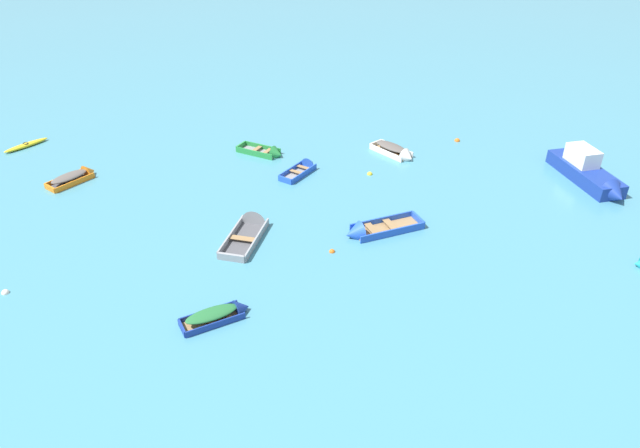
# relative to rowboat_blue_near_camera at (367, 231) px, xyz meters

# --- Properties ---
(rowboat_blue_near_camera) EXTENTS (4.47, 3.70, 1.30)m
(rowboat_blue_near_camera) POSITION_rel_rowboat_blue_near_camera_xyz_m (0.00, 0.00, 0.00)
(rowboat_blue_near_camera) COLOR #99754C
(rowboat_blue_near_camera) RESTS_ON ground_plane
(rowboat_deep_blue_back_row_center) EXTENTS (3.02, 2.81, 0.95)m
(rowboat_deep_blue_back_row_center) POSITION_rel_rowboat_blue_near_camera_xyz_m (-5.20, -8.30, 0.06)
(rowboat_deep_blue_back_row_center) COLOR #99754C
(rowboat_deep_blue_back_row_center) RESTS_ON ground_plane
(rowboat_grey_center) EXTENTS (1.62, 4.46, 1.43)m
(rowboat_grey_center) POSITION_rel_rowboat_blue_near_camera_xyz_m (-6.38, -0.89, -0.01)
(rowboat_grey_center) COLOR #4C4C51
(rowboat_grey_center) RESTS_ON ground_plane
(kayak_yellow_outer_right) EXTENTS (1.86, 3.19, 0.31)m
(kayak_yellow_outer_right) POSITION_rel_rowboat_blue_near_camera_xyz_m (-25.88, 5.95, -0.05)
(kayak_yellow_outer_right) COLOR yellow
(kayak_yellow_outer_right) RESTS_ON ground_plane
(rowboat_orange_cluster_inner) EXTENTS (2.36, 3.39, 1.09)m
(rowboat_orange_cluster_inner) POSITION_rel_rowboat_blue_near_camera_xyz_m (-19.29, 2.23, 0.07)
(rowboat_orange_cluster_inner) COLOR #4C4C51
(rowboat_orange_cluster_inner) RESTS_ON ground_plane
(rowboat_green_distant_center) EXTENTS (3.60, 1.95, 1.10)m
(rowboat_green_distant_center) POSITION_rel_rowboat_blue_near_camera_xyz_m (-8.35, 8.55, -0.01)
(rowboat_green_distant_center) COLOR gray
(rowboat_green_distant_center) RESTS_ON ground_plane
(rowboat_white_foreground_center) EXTENTS (3.51, 2.99, 1.13)m
(rowboat_white_foreground_center) POSITION_rel_rowboat_blue_near_camera_xyz_m (0.41, 10.53, 0.11)
(rowboat_white_foreground_center) COLOR #99754C
(rowboat_white_foreground_center) RESTS_ON ground_plane
(rowboat_blue_midfield_right) EXTENTS (2.11, 3.38, 1.01)m
(rowboat_blue_midfield_right) POSITION_rel_rowboat_blue_near_camera_xyz_m (-5.33, 6.89, -0.02)
(rowboat_blue_midfield_right) COLOR gray
(rowboat_blue_midfield_right) RESTS_ON ground_plane
(motor_launch_deep_blue_far_right) EXTENTS (4.42, 6.65, 2.23)m
(motor_launch_deep_blue_far_right) POSITION_rel_rowboat_blue_near_camera_xyz_m (12.79, 9.29, 0.45)
(motor_launch_deep_blue_far_right) COLOR navy
(motor_launch_deep_blue_far_right) RESTS_ON ground_plane
(mooring_buoy_near_foreground) EXTENTS (0.41, 0.41, 0.41)m
(mooring_buoy_near_foreground) POSITION_rel_rowboat_blue_near_camera_xyz_m (4.46, 14.12, -0.19)
(mooring_buoy_near_foreground) COLOR orange
(mooring_buoy_near_foreground) RESTS_ON ground_plane
(mooring_buoy_trailing) EXTENTS (0.31, 0.31, 0.31)m
(mooring_buoy_trailing) POSITION_rel_rowboat_blue_near_camera_xyz_m (-1.54, -2.10, -0.19)
(mooring_buoy_trailing) COLOR orange
(mooring_buoy_trailing) RESTS_ON ground_plane
(mooring_buoy_outer_edge) EXTENTS (0.36, 0.36, 0.36)m
(mooring_buoy_outer_edge) POSITION_rel_rowboat_blue_near_camera_xyz_m (-0.99, 7.25, -0.19)
(mooring_buoy_outer_edge) COLOR yellow
(mooring_buoy_outer_edge) RESTS_ON ground_plane
(mooring_buoy_central) EXTENTS (0.36, 0.36, 0.36)m
(mooring_buoy_central) POSITION_rel_rowboat_blue_near_camera_xyz_m (-15.93, -8.99, -0.19)
(mooring_buoy_central) COLOR silver
(mooring_buoy_central) RESTS_ON ground_plane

